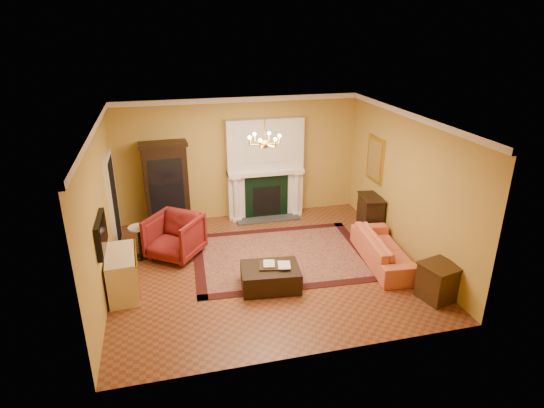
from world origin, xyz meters
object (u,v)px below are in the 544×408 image
object	(u,v)px
china_cabinet	(167,187)
coral_sofa	(385,245)
pedestal_table	(139,240)
commode	(123,274)
end_table	(438,283)
console_table	(370,214)
leather_ottoman	(270,277)
wingback_armchair	(174,235)

from	to	relation	value
china_cabinet	coral_sofa	xyz separation A→B (m)	(4.23, -2.93, -0.59)
pedestal_table	commode	size ratio (longest dim) A/B	0.66
commode	end_table	distance (m)	5.66
pedestal_table	end_table	distance (m)	5.91
console_table	leather_ottoman	size ratio (longest dim) A/B	0.78
china_cabinet	wingback_armchair	xyz separation A→B (m)	(0.07, -1.61, -0.49)
end_table	leather_ottoman	world-z (taller)	end_table
wingback_armchair	console_table	world-z (taller)	wingback_armchair
wingback_armchair	coral_sofa	world-z (taller)	wingback_armchair
coral_sofa	leather_ottoman	xyz separation A→B (m)	(-2.51, -0.35, -0.19)
end_table	leather_ottoman	size ratio (longest dim) A/B	0.60
leather_ottoman	coral_sofa	bearing A→B (deg)	14.17
china_cabinet	wingback_armchair	bearing A→B (deg)	-91.74
commode	end_table	bearing A→B (deg)	-19.04
china_cabinet	pedestal_table	distance (m)	1.74
coral_sofa	leather_ottoman	distance (m)	2.54
commode	coral_sofa	distance (m)	5.15
china_cabinet	console_table	distance (m)	4.85
china_cabinet	end_table	xyz separation A→B (m)	(4.53, -4.36, -0.68)
coral_sofa	wingback_armchair	bearing A→B (deg)	78.15
china_cabinet	pedestal_table	world-z (taller)	china_cabinet
commode	china_cabinet	bearing A→B (deg)	68.68
china_cabinet	end_table	size ratio (longest dim) A/B	3.09
wingback_armchair	console_table	size ratio (longest dim) A/B	1.20
china_cabinet	leather_ottoman	bearing A→B (deg)	-66.37
commode	coral_sofa	size ratio (longest dim) A/B	0.53
coral_sofa	pedestal_table	bearing A→B (deg)	79.53
china_cabinet	wingback_armchair	distance (m)	1.68
wingback_armchair	console_table	xyz separation A→B (m)	(4.53, 0.17, -0.09)
commode	leather_ottoman	bearing A→B (deg)	-13.03
wingback_armchair	end_table	bearing A→B (deg)	3.96
wingback_armchair	coral_sofa	xyz separation A→B (m)	(4.16, -1.32, -0.10)
pedestal_table	console_table	distance (m)	5.24
console_table	wingback_armchair	bearing A→B (deg)	-169.17
end_table	commode	bearing A→B (deg)	164.28
console_table	coral_sofa	bearing A→B (deg)	-95.07
china_cabinet	coral_sofa	bearing A→B (deg)	-38.80
console_table	china_cabinet	bearing A→B (deg)	171.27
coral_sofa	console_table	xyz separation A→B (m)	(0.36, 1.49, 0.01)
china_cabinet	coral_sofa	size ratio (longest dim) A/B	0.96
pedestal_table	commode	world-z (taller)	commode
wingback_armchair	pedestal_table	world-z (taller)	wingback_armchair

